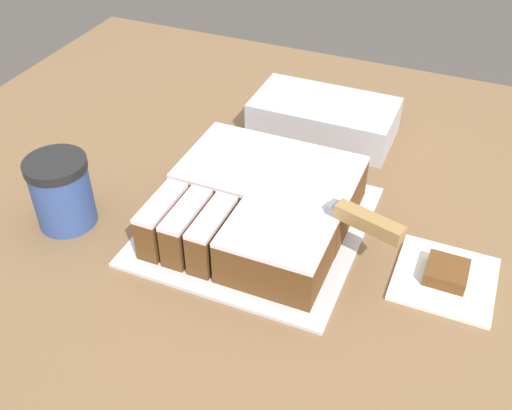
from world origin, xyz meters
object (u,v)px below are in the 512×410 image
cake (259,204)px  storage_box (324,118)px  cake_board (256,225)px  coffee_cup (62,192)px  brownie (447,272)px  knife (345,212)px

cake → storage_box: bearing=88.4°
cake_board → cake: cake is taller
cake → coffee_cup: 0.31m
cake_board → storage_box: 0.31m
cake_board → brownie: bearing=-0.7°
coffee_cup → cake_board: bearing=20.3°
coffee_cup → brownie: (0.58, 0.10, -0.04)m
coffee_cup → brownie: coffee_cup is taller
cake → knife: knife is taller
cake_board → brownie: size_ratio=5.79×
brownie → cake_board: bearing=179.3°
cake_board → knife: bearing=-7.7°
coffee_cup → storage_box: bearing=54.2°
coffee_cup → storage_box: 0.50m
brownie → cake: bearing=178.5°
knife → storage_box: size_ratio=1.23×
knife → cake_board: bearing=8.0°
cake → storage_box: 0.30m
cake_board → brownie: (0.29, -0.00, 0.01)m
knife → brownie: knife is taller
cake → brownie: 0.29m
knife → storage_box: 0.35m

